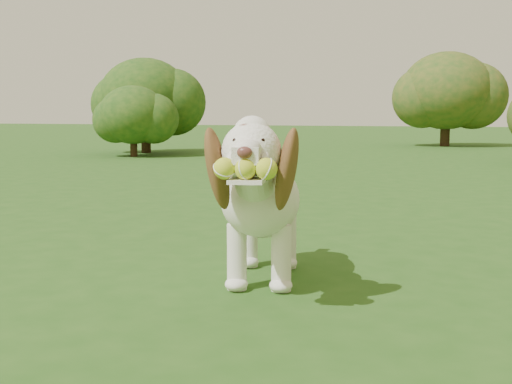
% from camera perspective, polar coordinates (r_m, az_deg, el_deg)
% --- Properties ---
extents(ground, '(80.00, 80.00, 0.00)m').
position_cam_1_polar(ground, '(3.12, 3.44, -7.99)').
color(ground, '#244F16').
rests_on(ground, ground).
extents(dog, '(0.62, 1.22, 0.80)m').
position_cam_1_polar(dog, '(3.02, 0.53, -0.27)').
color(dog, white).
rests_on(dog, ground).
extents(shrub_a, '(1.29, 1.29, 1.34)m').
position_cam_1_polar(shrub_a, '(12.34, -10.87, 6.75)').
color(shrub_a, '#382314').
rests_on(shrub_a, ground).
extents(shrub_i, '(2.26, 2.26, 2.34)m').
position_cam_1_polar(shrub_i, '(16.76, 16.58, 8.62)').
color(shrub_i, '#382314').
rests_on(shrub_i, ground).
extents(shrub_e, '(1.88, 1.88, 1.95)m').
position_cam_1_polar(shrub_e, '(13.53, -9.83, 8.30)').
color(shrub_e, '#382314').
rests_on(shrub_e, ground).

